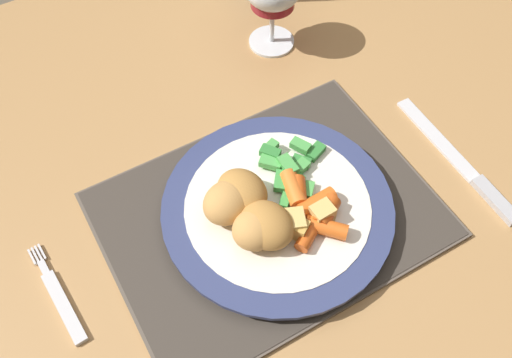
{
  "coord_description": "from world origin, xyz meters",
  "views": [
    {
      "loc": [
        -0.19,
        -0.41,
        1.32
      ],
      "look_at": [
        -0.01,
        -0.09,
        0.78
      ],
      "focal_mm": 40.0,
      "sensor_mm": 36.0,
      "label": 1
    }
  ],
  "objects_px": {
    "dining_table": "(229,185)",
    "dinner_plate": "(277,210)",
    "fork": "(60,300)",
    "table_knife": "(465,168)"
  },
  "relations": [
    {
      "from": "dining_table",
      "to": "dinner_plate",
      "type": "distance_m",
      "value": 0.17
    },
    {
      "from": "dining_table",
      "to": "fork",
      "type": "distance_m",
      "value": 0.29
    },
    {
      "from": "dining_table",
      "to": "dinner_plate",
      "type": "height_order",
      "value": "dinner_plate"
    },
    {
      "from": "dinner_plate",
      "to": "fork",
      "type": "bearing_deg",
      "value": 173.96
    },
    {
      "from": "fork",
      "to": "table_knife",
      "type": "bearing_deg",
      "value": -9.81
    },
    {
      "from": "dining_table",
      "to": "fork",
      "type": "relative_size",
      "value": 9.49
    },
    {
      "from": "dining_table",
      "to": "table_knife",
      "type": "bearing_deg",
      "value": -37.71
    },
    {
      "from": "fork",
      "to": "table_knife",
      "type": "distance_m",
      "value": 0.5
    },
    {
      "from": "dining_table",
      "to": "table_knife",
      "type": "height_order",
      "value": "table_knife"
    },
    {
      "from": "table_knife",
      "to": "fork",
      "type": "bearing_deg",
      "value": 170.19
    }
  ]
}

